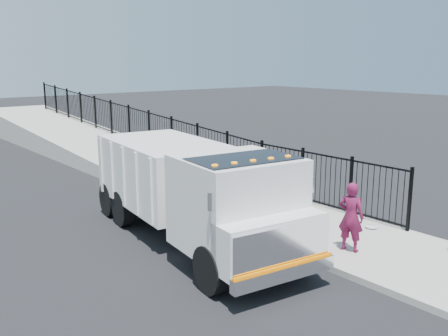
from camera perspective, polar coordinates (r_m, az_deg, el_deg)
ground at (r=13.63m, az=4.98°, el=-8.62°), size 120.00×120.00×0.00m
sidewalk at (r=13.82m, az=16.69°, el=-8.55°), size 3.55×12.00×0.12m
curb at (r=12.36m, az=11.56°, el=-10.70°), size 0.30×12.00×0.16m
ramp at (r=27.84m, az=-15.22°, el=1.78°), size 3.95×24.06×3.19m
iron_fence at (r=24.82m, az=-8.52°, el=2.96°), size 0.10×28.00×1.80m
truck at (r=13.18m, az=-3.41°, el=-2.25°), size 3.58×8.32×2.76m
worker at (r=12.92m, az=14.31°, el=-5.43°), size 0.59×0.74×1.78m
debris at (r=15.02m, az=16.48°, el=-6.44°), size 0.36×0.36×0.09m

